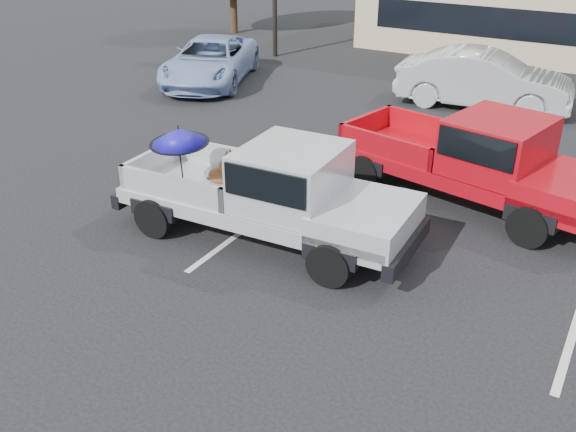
# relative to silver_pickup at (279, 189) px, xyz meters

# --- Properties ---
(ground) EXTENTS (90.00, 90.00, 0.00)m
(ground) POSITION_rel_silver_pickup_xyz_m (2.20, -1.26, -1.05)
(ground) COLOR black
(ground) RESTS_ON ground
(stripe_left) EXTENTS (0.12, 5.00, 0.01)m
(stripe_left) POSITION_rel_silver_pickup_xyz_m (-0.80, 0.74, -1.05)
(stripe_left) COLOR silver
(stripe_left) RESTS_ON ground
(silver_pickup) EXTENTS (5.76, 2.29, 2.06)m
(silver_pickup) POSITION_rel_silver_pickup_xyz_m (0.00, 0.00, 0.00)
(silver_pickup) COLOR black
(silver_pickup) RESTS_ON ground
(red_pickup) EXTENTS (6.13, 3.22, 1.92)m
(red_pickup) POSITION_rel_silver_pickup_xyz_m (2.85, 3.37, 0.00)
(red_pickup) COLOR black
(red_pickup) RESTS_ON ground
(silver_sedan) EXTENTS (5.22, 2.28, 1.67)m
(silver_sedan) POSITION_rel_silver_pickup_xyz_m (1.01, 10.15, -0.22)
(silver_sedan) COLOR silver
(silver_sedan) RESTS_ON ground
(blue_suv) EXTENTS (4.11, 5.75, 1.46)m
(blue_suv) POSITION_rel_silver_pickup_xyz_m (-7.68, 8.34, -0.32)
(blue_suv) COLOR #8BA2D0
(blue_suv) RESTS_ON ground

